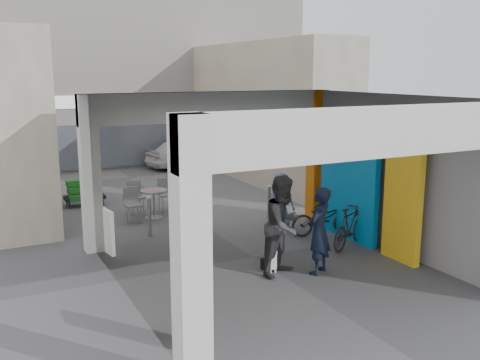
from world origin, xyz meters
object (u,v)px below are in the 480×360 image
produce_stand (85,195)px  white_van (187,153)px  man_with_dog (319,231)px  man_crates (189,165)px  man_back_turned (284,225)px  man_elderly (281,201)px  bicycle_front (323,218)px  bicycle_rear (350,227)px  border_collie (270,260)px  cafe_set (147,204)px

produce_stand → white_van: 7.12m
man_with_dog → man_crates: 7.93m
man_with_dog → man_back_turned: man_back_turned is taller
man_elderly → bicycle_front: man_elderly is taller
produce_stand → white_van: size_ratio=0.33×
bicycle_rear → border_collie: bearing=75.2°
produce_stand → bicycle_front: 7.40m
man_with_dog → bicycle_rear: (1.58, 1.01, -0.40)m
man_elderly → bicycle_front: bearing=-57.9°
cafe_set → white_van: bearing=60.5°
bicycle_front → produce_stand: bearing=50.3°
produce_stand → man_elderly: 6.27m
man_back_turned → man_elderly: man_back_turned is taller
produce_stand → border_collie: produce_stand is taller
man_crates → bicycle_rear: (1.21, -6.91, -0.45)m
man_with_dog → bicycle_rear: size_ratio=1.10×
cafe_set → white_van: 7.93m
man_with_dog → bicycle_front: man_with_dog is taller
cafe_set → man_elderly: 3.88m
border_collie → man_back_turned: man_back_turned is taller
man_with_dog → white_van: 12.81m
cafe_set → produce_stand: (-1.31, 2.05, -0.03)m
cafe_set → man_with_dog: size_ratio=0.90×
cafe_set → man_back_turned: bearing=-78.0°
bicycle_front → cafe_set: bearing=53.5°
man_crates → produce_stand: bearing=-19.7°
man_elderly → bicycle_rear: (0.64, -1.99, -0.25)m
bicycle_rear → man_back_turned: bearing=80.8°
man_back_turned → white_van: (2.74, 12.32, -0.39)m
cafe_set → man_with_dog: man_with_dog is taller
man_elderly → bicycle_front: (0.64, -0.96, -0.29)m
man_with_dog → man_elderly: bearing=-138.6°
produce_stand → man_back_turned: man_back_turned is taller
cafe_set → man_crates: size_ratio=0.85×
bicycle_rear → white_van: bearing=-29.4°
man_with_dog → bicycle_front: size_ratio=1.06×
man_elderly → white_van: man_elderly is taller
produce_stand → man_crates: size_ratio=0.63×
cafe_set → man_with_dog: 6.03m
border_collie → bicycle_front: bearing=33.1°
border_collie → bicycle_front: (2.39, 1.54, 0.20)m
bicycle_rear → white_van: (0.53, 11.62, 0.13)m
man_crates → white_van: 5.04m
man_back_turned → man_crates: 7.67m
cafe_set → produce_stand: bearing=122.5°
bicycle_rear → white_van: white_van is taller
man_crates → bicycle_front: (1.21, -5.87, -0.49)m
cafe_set → man_elderly: bearing=-45.0°
produce_stand → bicycle_rear: bearing=-71.6°
man_elderly → man_crates: 4.95m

